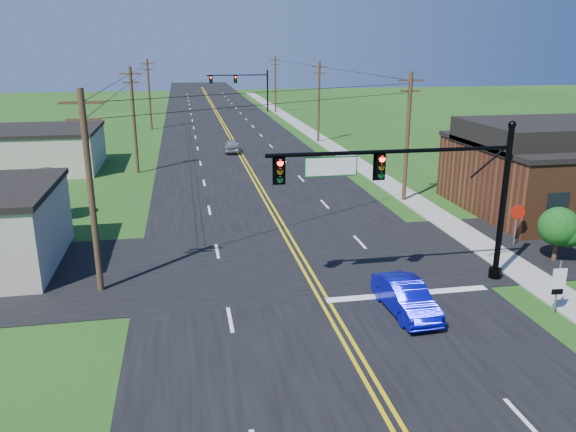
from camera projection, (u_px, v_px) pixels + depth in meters
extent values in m
plane|color=#1E4714|center=(373.00, 397.00, 17.72)|extent=(260.00, 260.00, 0.00)
cube|color=black|center=(231.00, 142.00, 64.72)|extent=(16.00, 220.00, 0.04)
cube|color=black|center=(297.00, 260.00, 28.99)|extent=(70.00, 10.00, 0.04)
cube|color=gray|center=(343.00, 154.00, 57.17)|extent=(2.00, 160.00, 0.08)
cylinder|color=black|center=(503.00, 206.00, 25.74)|extent=(0.28, 0.28, 7.20)
cylinder|color=black|center=(495.00, 273.00, 26.72)|extent=(0.60, 0.60, 0.50)
sphere|color=black|center=(512.00, 125.00, 24.67)|extent=(0.36, 0.36, 0.36)
cylinder|color=black|center=(392.00, 151.00, 23.99)|extent=(11.00, 0.18, 0.18)
cube|color=#05571C|center=(331.00, 167.00, 23.67)|extent=(2.30, 0.06, 0.85)
cylinder|color=black|center=(267.00, 90.00, 93.44)|extent=(0.28, 0.28, 7.20)
cylinder|color=black|center=(268.00, 110.00, 94.41)|extent=(0.60, 0.60, 0.50)
sphere|color=black|center=(267.00, 67.00, 92.36)|extent=(0.36, 0.36, 0.36)
cylinder|color=black|center=(237.00, 75.00, 91.86)|extent=(10.00, 0.18, 0.18)
cube|color=#05571C|center=(218.00, 79.00, 91.45)|extent=(2.30, 0.06, 0.85)
cube|color=brown|center=(572.00, 177.00, 37.53)|extent=(14.00, 11.00, 4.40)
cube|color=#BEB6A2|center=(28.00, 151.00, 49.59)|extent=(12.00, 9.00, 3.40)
cube|color=black|center=(26.00, 130.00, 49.05)|extent=(12.20, 9.20, 0.30)
cylinder|color=#3D2D1B|center=(91.00, 195.00, 24.13)|extent=(0.28, 0.28, 9.00)
cube|color=#3D2D1B|center=(81.00, 103.00, 22.99)|extent=(1.80, 0.12, 0.12)
cube|color=#3D2D1B|center=(83.00, 120.00, 23.20)|extent=(1.40, 0.12, 0.12)
cylinder|color=#3D2D1B|center=(134.00, 121.00, 47.63)|extent=(0.28, 0.28, 9.00)
cube|color=#3D2D1B|center=(130.00, 74.00, 46.50)|extent=(1.80, 0.12, 0.12)
cube|color=#3D2D1B|center=(131.00, 82.00, 46.70)|extent=(1.40, 0.12, 0.12)
cylinder|color=#3D2D1B|center=(149.00, 95.00, 73.02)|extent=(0.28, 0.28, 9.00)
cube|color=#3D2D1B|center=(147.00, 64.00, 71.88)|extent=(1.80, 0.12, 0.12)
cube|color=#3D2D1B|center=(148.00, 69.00, 72.09)|extent=(1.40, 0.12, 0.12)
cylinder|color=#3D2D1B|center=(407.00, 138.00, 38.82)|extent=(0.28, 0.28, 9.00)
cube|color=#3D2D1B|center=(411.00, 80.00, 37.69)|extent=(1.80, 0.12, 0.12)
cube|color=#3D2D1B|center=(410.00, 91.00, 37.89)|extent=(1.40, 0.12, 0.12)
cylinder|color=#3D2D1B|center=(319.00, 102.00, 63.27)|extent=(0.28, 0.28, 9.00)
cube|color=#3D2D1B|center=(319.00, 67.00, 62.13)|extent=(1.80, 0.12, 0.12)
cube|color=#3D2D1B|center=(319.00, 73.00, 62.33)|extent=(1.40, 0.12, 0.12)
cylinder|color=#3D2D1B|center=(275.00, 85.00, 91.47)|extent=(0.28, 0.28, 9.00)
cube|color=#3D2D1B|center=(275.00, 60.00, 90.34)|extent=(1.80, 0.12, 0.12)
cube|color=#3D2D1B|center=(275.00, 65.00, 90.54)|extent=(1.40, 0.12, 0.12)
cylinder|color=#3D2D1B|center=(459.00, 173.00, 44.72)|extent=(0.24, 0.24, 1.85)
sphere|color=#0F4012|center=(461.00, 152.00, 44.23)|extent=(3.00, 3.00, 3.00)
cylinder|color=#3D2D1B|center=(555.00, 249.00, 28.75)|extent=(0.24, 0.24, 1.32)
sphere|color=#0F4012|center=(559.00, 227.00, 28.40)|extent=(2.00, 2.00, 2.00)
cylinder|color=#3D2D1B|center=(51.00, 207.00, 35.70)|extent=(0.24, 0.24, 1.54)
sphere|color=#0F4012|center=(48.00, 186.00, 35.30)|extent=(2.40, 2.40, 2.40)
imported|color=#0709AA|center=(406.00, 298.00, 23.08)|extent=(1.65, 4.23, 1.37)
imported|color=#9D9DA1|center=(231.00, 146.00, 58.10)|extent=(1.66, 3.97, 1.34)
cylinder|color=slate|center=(557.00, 288.00, 22.87)|extent=(0.08, 0.08, 2.35)
cube|color=white|center=(560.00, 272.00, 22.64)|extent=(0.59, 0.08, 0.32)
cube|color=white|center=(559.00, 282.00, 22.76)|extent=(0.59, 0.08, 0.59)
cube|color=black|center=(557.00, 292.00, 22.89)|extent=(0.48, 0.07, 0.24)
cylinder|color=slate|center=(516.00, 227.00, 30.85)|extent=(0.09, 0.09, 2.20)
cylinder|color=#AC1509|center=(518.00, 212.00, 30.57)|extent=(0.83, 0.21, 0.84)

